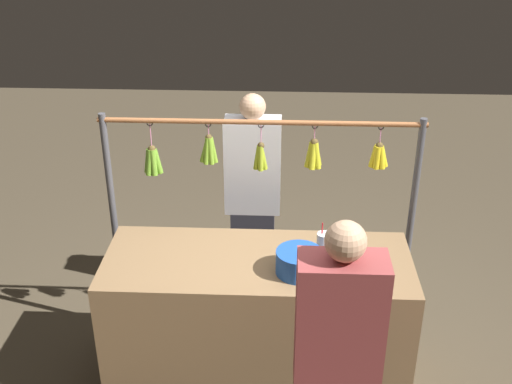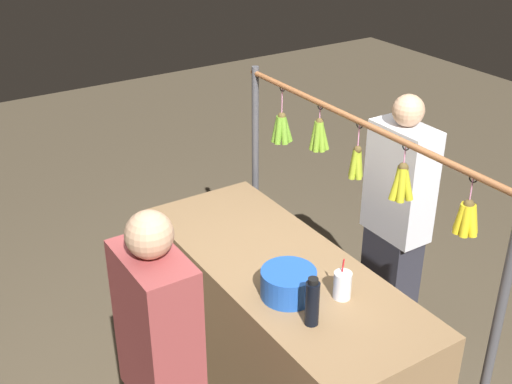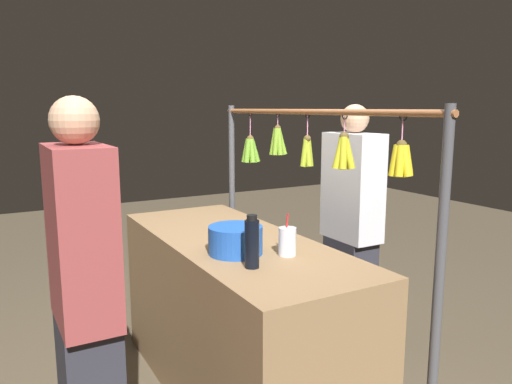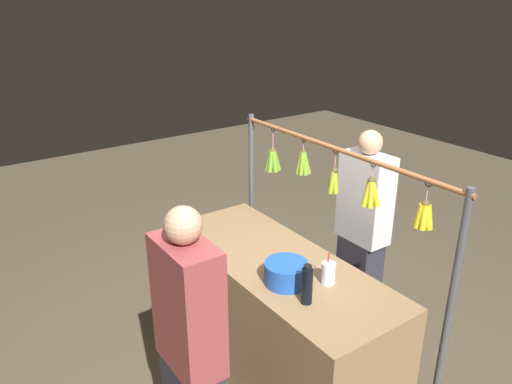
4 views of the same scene
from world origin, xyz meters
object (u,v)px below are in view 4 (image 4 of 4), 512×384
(blue_bucket, at_px, (286,273))
(customer_person, at_px, (191,358))
(drink_cup, at_px, (328,273))
(vendor_person, at_px, (362,235))
(water_bottle, at_px, (307,285))

(blue_bucket, distance_m, customer_person, 0.77)
(drink_cup, xyz_separation_m, customer_person, (-0.02, 0.94, -0.16))
(blue_bucket, relative_size, vendor_person, 0.16)
(blue_bucket, xyz_separation_m, drink_cup, (-0.15, -0.20, 0.00))
(blue_bucket, height_order, customer_person, customer_person)
(drink_cup, relative_size, vendor_person, 0.12)
(water_bottle, distance_m, drink_cup, 0.25)
(water_bottle, bearing_deg, drink_cup, -71.79)
(drink_cup, bearing_deg, customer_person, 90.94)
(customer_person, bearing_deg, water_bottle, -95.09)
(blue_bucket, xyz_separation_m, customer_person, (-0.16, 0.74, -0.16))
(blue_bucket, relative_size, customer_person, 0.16)
(customer_person, bearing_deg, drink_cup, -89.06)
(drink_cup, relative_size, customer_person, 0.12)
(vendor_person, relative_size, customer_person, 0.99)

